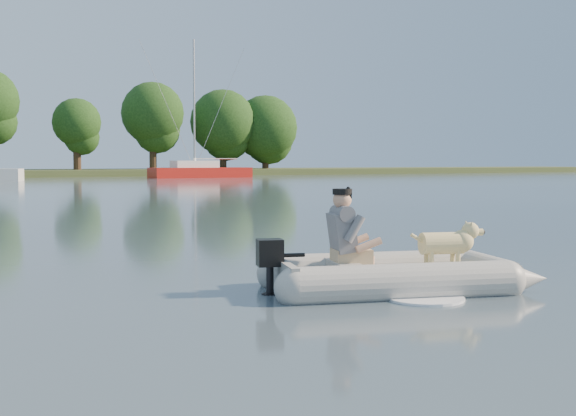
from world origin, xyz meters
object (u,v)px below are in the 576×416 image
man (344,230)px  dog (442,247)px  sailboat (200,172)px  dinghy (397,244)px

man → dog: (1.10, -0.33, -0.22)m
man → dog: 1.17m
man → sailboat: 53.28m
sailboat → dog: bearing=-108.9°
sailboat → dinghy: bearing=-109.5°
dinghy → sailboat: 53.28m
man → sailboat: size_ratio=0.08×
dinghy → sailboat: size_ratio=0.36×
dinghy → man: man is taller
dinghy → sailboat: (18.44, 49.99, 0.01)m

